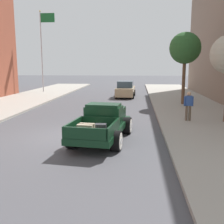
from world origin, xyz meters
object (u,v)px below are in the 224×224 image
object	(u,v)px
pedestrian_sidewalk_right	(189,104)
hotrod_truck_dark_green	(103,122)
car_background_tan	(126,90)
street_tree_second	(185,49)
flagpole	(43,43)

from	to	relation	value
pedestrian_sidewalk_right	hotrod_truck_dark_green	bearing A→B (deg)	-140.13
car_background_tan	pedestrian_sidewalk_right	xyz separation A→B (m)	(4.09, -12.06, 0.32)
hotrod_truck_dark_green	car_background_tan	distance (m)	15.71
street_tree_second	car_background_tan	bearing A→B (deg)	132.42
hotrod_truck_dark_green	flagpole	size ratio (longest dim) A/B	0.55
flagpole	hotrod_truck_dark_green	bearing A→B (deg)	-63.92
flagpole	street_tree_second	world-z (taller)	flagpole
street_tree_second	flagpole	bearing A→B (deg)	148.92
car_background_tan	flagpole	bearing A→B (deg)	160.50
flagpole	street_tree_second	bearing A→B (deg)	-31.08
hotrod_truck_dark_green	flagpole	xyz separation A→B (m)	(-9.36, 19.12, 5.02)
pedestrian_sidewalk_right	flagpole	bearing A→B (deg)	131.58
car_background_tan	pedestrian_sidewalk_right	bearing A→B (deg)	-71.28
pedestrian_sidewalk_right	street_tree_second	size ratio (longest dim) A/B	0.29
hotrod_truck_dark_green	pedestrian_sidewalk_right	world-z (taller)	pedestrian_sidewalk_right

